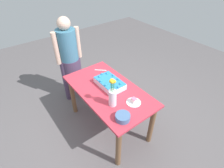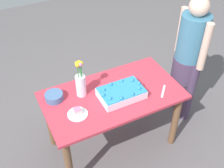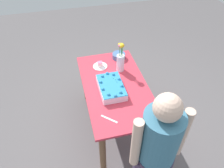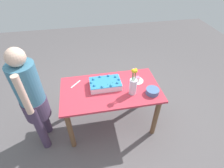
{
  "view_description": "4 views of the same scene",
  "coord_description": "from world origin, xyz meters",
  "views": [
    {
      "loc": [
        -1.48,
        1.07,
        2.25
      ],
      "look_at": [
        0.05,
        -0.1,
        0.75
      ],
      "focal_mm": 28.0,
      "sensor_mm": 36.0,
      "label": 1
    },
    {
      "loc": [
        -0.9,
        -1.77,
        2.55
      ],
      "look_at": [
        -0.01,
        -0.01,
        0.87
      ],
      "focal_mm": 45.0,
      "sensor_mm": 36.0,
      "label": 2
    },
    {
      "loc": [
        1.78,
        -0.49,
        2.45
      ],
      "look_at": [
        0.08,
        -0.06,
        0.84
      ],
      "focal_mm": 35.0,
      "sensor_mm": 36.0,
      "label": 3
    },
    {
      "loc": [
        0.3,
        1.72,
        2.3
      ],
      "look_at": [
        -0.03,
        -0.07,
        0.75
      ],
      "focal_mm": 28.0,
      "sensor_mm": 36.0,
      "label": 4
    }
  ],
  "objects": [
    {
      "name": "sheet_cake",
      "position": [
        0.06,
        -0.07,
        0.78
      ],
      "size": [
        0.42,
        0.27,
        0.11
      ],
      "color": "white",
      "rests_on": "dining_table"
    },
    {
      "name": "cake_knife",
      "position": [
        0.46,
        -0.18,
        0.74
      ],
      "size": [
        0.14,
        0.15,
        0.0
      ],
      "primitive_type": "cube",
      "rotation": [
        0.0,
        0.0,
        3.96
      ],
      "color": "silver",
      "rests_on": "dining_table"
    },
    {
      "name": "flower_vase",
      "position": [
        -0.26,
        0.13,
        0.88
      ],
      "size": [
        0.1,
        0.1,
        0.38
      ],
      "color": "white",
      "rests_on": "dining_table"
    },
    {
      "name": "dining_table",
      "position": [
        0.0,
        0.0,
        0.6
      ],
      "size": [
        1.33,
        0.73,
        0.73
      ],
      "color": "#C53344",
      "rests_on": "ground_plane"
    },
    {
      "name": "fruit_bowl",
      "position": [
        -0.52,
        0.18,
        0.77
      ],
      "size": [
        0.17,
        0.17,
        0.07
      ],
      "primitive_type": "cylinder",
      "color": "#496C9C",
      "rests_on": "dining_table"
    },
    {
      "name": "serving_plate_with_slice",
      "position": [
        -0.4,
        -0.1,
        0.75
      ],
      "size": [
        0.18,
        0.18,
        0.07
      ],
      "color": "white",
      "rests_on": "dining_table"
    },
    {
      "name": "person_standing",
      "position": [
        0.97,
        0.09,
        0.85
      ],
      "size": [
        0.31,
        0.45,
        1.49
      ],
      "rotation": [
        0.0,
        0.0,
        3.14
      ],
      "color": "#473551",
      "rests_on": "ground_plane"
    },
    {
      "name": "ground_plane",
      "position": [
        0.0,
        0.0,
        0.0
      ],
      "size": [
        8.0,
        8.0,
        0.0
      ],
      "primitive_type": "plane",
      "color": "#5D585A"
    }
  ]
}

